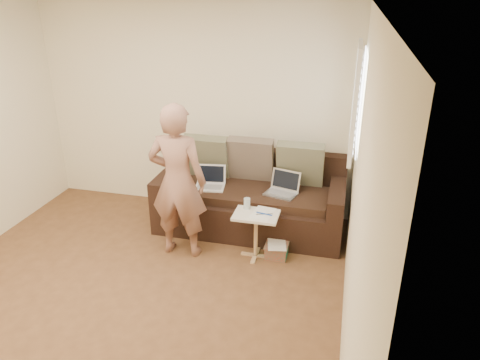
{
  "coord_description": "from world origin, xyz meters",
  "views": [
    {
      "loc": [
        1.88,
        -2.96,
        2.73
      ],
      "look_at": [
        0.8,
        1.4,
        0.78
      ],
      "focal_mm": 33.62,
      "sensor_mm": 36.0,
      "label": 1
    }
  ],
  "objects_px": {
    "person": "(178,182)",
    "sofa": "(250,195)",
    "striped_box": "(277,250)",
    "drinking_glass": "(247,204)",
    "laptop_silver": "(281,195)",
    "side_table": "(256,235)",
    "laptop_white": "(210,188)"
  },
  "relations": [
    {
      "from": "person",
      "to": "sofa",
      "type": "bearing_deg",
      "value": -132.22
    },
    {
      "from": "striped_box",
      "to": "person",
      "type": "bearing_deg",
      "value": -171.83
    },
    {
      "from": "sofa",
      "to": "drinking_glass",
      "type": "height_order",
      "value": "sofa"
    },
    {
      "from": "sofa",
      "to": "laptop_silver",
      "type": "height_order",
      "value": "sofa"
    },
    {
      "from": "laptop_silver",
      "to": "striped_box",
      "type": "bearing_deg",
      "value": -68.59
    },
    {
      "from": "side_table",
      "to": "striped_box",
      "type": "distance_m",
      "value": 0.29
    },
    {
      "from": "laptop_white",
      "to": "drinking_glass",
      "type": "xyz_separation_m",
      "value": [
        0.55,
        -0.41,
        0.06
      ]
    },
    {
      "from": "sofa",
      "to": "person",
      "type": "xyz_separation_m",
      "value": [
        -0.62,
        -0.73,
        0.42
      ]
    },
    {
      "from": "sofa",
      "to": "side_table",
      "type": "bearing_deg",
      "value": -72.0
    },
    {
      "from": "person",
      "to": "drinking_glass",
      "type": "height_order",
      "value": "person"
    },
    {
      "from": "laptop_silver",
      "to": "person",
      "type": "xyz_separation_m",
      "value": [
        -0.99,
        -0.63,
        0.33
      ]
    },
    {
      "from": "laptop_white",
      "to": "person",
      "type": "distance_m",
      "value": 0.71
    },
    {
      "from": "laptop_white",
      "to": "drinking_glass",
      "type": "height_order",
      "value": "laptop_white"
    },
    {
      "from": "person",
      "to": "side_table",
      "type": "distance_m",
      "value": 1.01
    },
    {
      "from": "side_table",
      "to": "drinking_glass",
      "type": "relative_size",
      "value": 4.33
    },
    {
      "from": "person",
      "to": "striped_box",
      "type": "relative_size",
      "value": 6.8
    },
    {
      "from": "sofa",
      "to": "side_table",
      "type": "relative_size",
      "value": 4.23
    },
    {
      "from": "laptop_silver",
      "to": "drinking_glass",
      "type": "relative_size",
      "value": 2.94
    },
    {
      "from": "laptop_white",
      "to": "side_table",
      "type": "relative_size",
      "value": 0.67
    },
    {
      "from": "side_table",
      "to": "striped_box",
      "type": "xyz_separation_m",
      "value": [
        0.22,
        0.05,
        -0.18
      ]
    },
    {
      "from": "sofa",
      "to": "laptop_silver",
      "type": "bearing_deg",
      "value": -13.48
    },
    {
      "from": "person",
      "to": "striped_box",
      "type": "xyz_separation_m",
      "value": [
        1.04,
        0.15,
        -0.77
      ]
    },
    {
      "from": "sofa",
      "to": "striped_box",
      "type": "distance_m",
      "value": 0.8
    },
    {
      "from": "laptop_silver",
      "to": "side_table",
      "type": "bearing_deg",
      "value": -92.57
    },
    {
      "from": "drinking_glass",
      "to": "sofa",
      "type": "bearing_deg",
      "value": 98.77
    },
    {
      "from": "sofa",
      "to": "drinking_glass",
      "type": "relative_size",
      "value": 18.33
    },
    {
      "from": "side_table",
      "to": "drinking_glass",
      "type": "xyz_separation_m",
      "value": [
        -0.12,
        0.1,
        0.32
      ]
    },
    {
      "from": "laptop_silver",
      "to": "drinking_glass",
      "type": "height_order",
      "value": "drinking_glass"
    },
    {
      "from": "sofa",
      "to": "drinking_glass",
      "type": "bearing_deg",
      "value": -81.23
    },
    {
      "from": "person",
      "to": "laptop_white",
      "type": "bearing_deg",
      "value": -105.4
    },
    {
      "from": "person",
      "to": "drinking_glass",
      "type": "bearing_deg",
      "value": -165.82
    },
    {
      "from": "laptop_silver",
      "to": "side_table",
      "type": "xyz_separation_m",
      "value": [
        -0.17,
        -0.53,
        -0.26
      ]
    }
  ]
}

